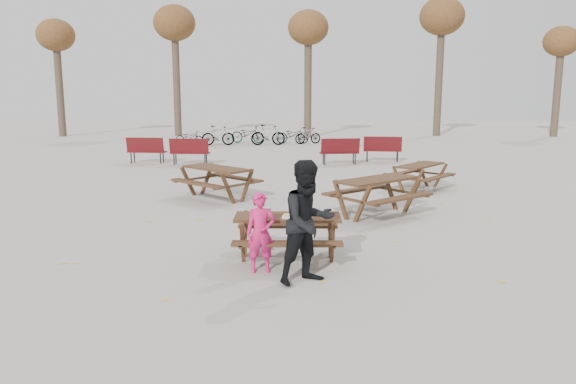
{
  "coord_description": "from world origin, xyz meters",
  "views": [
    {
      "loc": [
        0.08,
        -9.33,
        2.92
      ],
      "look_at": [
        0.0,
        1.0,
        1.0
      ],
      "focal_mm": 35.0,
      "sensor_mm": 36.0,
      "label": 1
    }
  ],
  "objects_px": {
    "soda_bottle": "(270,212)",
    "picnic_table_east": "(377,197)",
    "picnic_table_far": "(420,177)",
    "adult": "(308,222)",
    "main_picnic_table": "(288,226)",
    "food_tray": "(287,217)",
    "child": "(261,233)",
    "picnic_table_north": "(217,183)"
  },
  "relations": [
    {
      "from": "main_picnic_table",
      "to": "child",
      "type": "xyz_separation_m",
      "value": [
        -0.42,
        -0.66,
        0.06
      ]
    },
    {
      "from": "main_picnic_table",
      "to": "picnic_table_far",
      "type": "height_order",
      "value": "main_picnic_table"
    },
    {
      "from": "food_tray",
      "to": "picnic_table_far",
      "type": "distance_m",
      "value": 7.92
    },
    {
      "from": "soda_bottle",
      "to": "picnic_table_north",
      "type": "distance_m",
      "value": 5.74
    },
    {
      "from": "main_picnic_table",
      "to": "adult",
      "type": "xyz_separation_m",
      "value": [
        0.32,
        -1.16,
        0.35
      ]
    },
    {
      "from": "food_tray",
      "to": "picnic_table_far",
      "type": "bearing_deg",
      "value": 61.43
    },
    {
      "from": "food_tray",
      "to": "picnic_table_north",
      "type": "height_order",
      "value": "picnic_table_north"
    },
    {
      "from": "child",
      "to": "picnic_table_far",
      "type": "bearing_deg",
      "value": 52.35
    },
    {
      "from": "child",
      "to": "picnic_table_north",
      "type": "relative_size",
      "value": 0.66
    },
    {
      "from": "child",
      "to": "main_picnic_table",
      "type": "bearing_deg",
      "value": 49.4
    },
    {
      "from": "main_picnic_table",
      "to": "picnic_table_east",
      "type": "xyz_separation_m",
      "value": [
        2.05,
        3.42,
        -0.15
      ]
    },
    {
      "from": "picnic_table_far",
      "to": "soda_bottle",
      "type": "bearing_deg",
      "value": -170.77
    },
    {
      "from": "soda_bottle",
      "to": "child",
      "type": "relative_size",
      "value": 0.13
    },
    {
      "from": "child",
      "to": "picnic_table_east",
      "type": "distance_m",
      "value": 4.78
    },
    {
      "from": "main_picnic_table",
      "to": "adult",
      "type": "distance_m",
      "value": 1.25
    },
    {
      "from": "picnic_table_east",
      "to": "picnic_table_far",
      "type": "bearing_deg",
      "value": 23.2
    },
    {
      "from": "main_picnic_table",
      "to": "picnic_table_east",
      "type": "relative_size",
      "value": 0.89
    },
    {
      "from": "child",
      "to": "picnic_table_east",
      "type": "relative_size",
      "value": 0.64
    },
    {
      "from": "food_tray",
      "to": "picnic_table_east",
      "type": "distance_m",
      "value": 4.17
    },
    {
      "from": "adult",
      "to": "picnic_table_far",
      "type": "distance_m",
      "value": 8.65
    },
    {
      "from": "child",
      "to": "picnic_table_far",
      "type": "height_order",
      "value": "child"
    },
    {
      "from": "soda_bottle",
      "to": "picnic_table_east",
      "type": "relative_size",
      "value": 0.08
    },
    {
      "from": "soda_bottle",
      "to": "picnic_table_far",
      "type": "bearing_deg",
      "value": 59.09
    },
    {
      "from": "picnic_table_far",
      "to": "picnic_table_north",
      "type": "bearing_deg",
      "value": 143.37
    },
    {
      "from": "soda_bottle",
      "to": "picnic_table_east",
      "type": "xyz_separation_m",
      "value": [
        2.35,
        3.5,
        -0.41
      ]
    },
    {
      "from": "food_tray",
      "to": "picnic_table_north",
      "type": "distance_m",
      "value": 5.94
    },
    {
      "from": "soda_bottle",
      "to": "adult",
      "type": "relative_size",
      "value": 0.09
    },
    {
      "from": "picnic_table_north",
      "to": "picnic_table_far",
      "type": "height_order",
      "value": "picnic_table_north"
    },
    {
      "from": "food_tray",
      "to": "child",
      "type": "relative_size",
      "value": 0.14
    },
    {
      "from": "main_picnic_table",
      "to": "picnic_table_east",
      "type": "distance_m",
      "value": 3.99
    },
    {
      "from": "adult",
      "to": "soda_bottle",
      "type": "bearing_deg",
      "value": 86.85
    },
    {
      "from": "main_picnic_table",
      "to": "food_tray",
      "type": "distance_m",
      "value": 0.28
    },
    {
      "from": "main_picnic_table",
      "to": "food_tray",
      "type": "bearing_deg",
      "value": -90.42
    },
    {
      "from": "soda_bottle",
      "to": "child",
      "type": "height_order",
      "value": "child"
    },
    {
      "from": "main_picnic_table",
      "to": "food_tray",
      "type": "relative_size",
      "value": 10.0
    },
    {
      "from": "soda_bottle",
      "to": "picnic_table_north",
      "type": "xyz_separation_m",
      "value": [
        -1.63,
        5.49,
        -0.42
      ]
    },
    {
      "from": "main_picnic_table",
      "to": "food_tray",
      "type": "height_order",
      "value": "food_tray"
    },
    {
      "from": "picnic_table_east",
      "to": "picnic_table_north",
      "type": "distance_m",
      "value": 4.45
    },
    {
      "from": "child",
      "to": "picnic_table_east",
      "type": "bearing_deg",
      "value": 50.75
    },
    {
      "from": "adult",
      "to": "picnic_table_north",
      "type": "distance_m",
      "value": 6.96
    },
    {
      "from": "adult",
      "to": "picnic_table_far",
      "type": "xyz_separation_m",
      "value": [
        3.46,
        7.91,
        -0.57
      ]
    },
    {
      "from": "adult",
      "to": "picnic_table_east",
      "type": "height_order",
      "value": "adult"
    }
  ]
}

